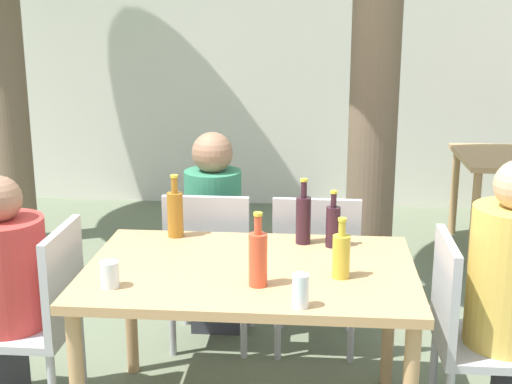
{
  "coord_description": "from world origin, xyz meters",
  "views": [
    {
      "loc": [
        0.27,
        -2.82,
        1.82
      ],
      "look_at": [
        0.0,
        0.3,
        0.99
      ],
      "focal_mm": 50.0,
      "sensor_mm": 36.0,
      "label": 1
    }
  ],
  "objects_px": {
    "patio_chair_3": "(316,265)",
    "drinking_glass_0": "(300,291)",
    "dining_table_front": "(250,285)",
    "patio_chair_1": "(470,328)",
    "patio_chair_0": "(41,312)",
    "person_seated_2": "(216,243)",
    "wine_bottle_4": "(303,218)",
    "wine_bottle_1": "(333,225)",
    "soda_bottle_3": "(258,258)",
    "oil_cruet_2": "(341,255)",
    "patio_chair_2": "(210,262)",
    "drinking_glass_1": "(110,274)",
    "amber_bottle_0": "(175,213)"
  },
  "relations": [
    {
      "from": "patio_chair_2",
      "to": "wine_bottle_4",
      "type": "xyz_separation_m",
      "value": [
        0.5,
        -0.36,
        0.36
      ]
    },
    {
      "from": "person_seated_2",
      "to": "amber_bottle_0",
      "type": "height_order",
      "value": "person_seated_2"
    },
    {
      "from": "wine_bottle_1",
      "to": "dining_table_front",
      "type": "bearing_deg",
      "value": -139.88
    },
    {
      "from": "patio_chair_1",
      "to": "drinking_glass_0",
      "type": "relative_size",
      "value": 6.97
    },
    {
      "from": "patio_chair_1",
      "to": "soda_bottle_3",
      "type": "relative_size",
      "value": 2.94
    },
    {
      "from": "patio_chair_0",
      "to": "amber_bottle_0",
      "type": "xyz_separation_m",
      "value": [
        0.54,
        0.38,
        0.36
      ]
    },
    {
      "from": "oil_cruet_2",
      "to": "wine_bottle_4",
      "type": "bearing_deg",
      "value": 111.29
    },
    {
      "from": "patio_chair_2",
      "to": "drinking_glass_1",
      "type": "xyz_separation_m",
      "value": [
        -0.25,
        -0.96,
        0.3
      ]
    },
    {
      "from": "wine_bottle_4",
      "to": "drinking_glass_0",
      "type": "xyz_separation_m",
      "value": [
        0.01,
        -0.73,
        -0.06
      ]
    },
    {
      "from": "person_seated_2",
      "to": "amber_bottle_0",
      "type": "relative_size",
      "value": 3.85
    },
    {
      "from": "patio_chair_0",
      "to": "patio_chair_3",
      "type": "height_order",
      "value": "same"
    },
    {
      "from": "drinking_glass_0",
      "to": "patio_chair_3",
      "type": "bearing_deg",
      "value": 87.03
    },
    {
      "from": "patio_chair_0",
      "to": "drinking_glass_0",
      "type": "height_order",
      "value": "patio_chair_0"
    },
    {
      "from": "person_seated_2",
      "to": "wine_bottle_4",
      "type": "height_order",
      "value": "person_seated_2"
    },
    {
      "from": "patio_chair_2",
      "to": "patio_chair_3",
      "type": "bearing_deg",
      "value": -180.0
    },
    {
      "from": "dining_table_front",
      "to": "patio_chair_2",
      "type": "distance_m",
      "value": 0.77
    },
    {
      "from": "soda_bottle_3",
      "to": "drinking_glass_1",
      "type": "xyz_separation_m",
      "value": [
        -0.58,
        -0.07,
        -0.06
      ]
    },
    {
      "from": "patio_chair_1",
      "to": "drinking_glass_0",
      "type": "distance_m",
      "value": 0.86
    },
    {
      "from": "dining_table_front",
      "to": "patio_chair_3",
      "type": "relative_size",
      "value": 1.58
    },
    {
      "from": "patio_chair_2",
      "to": "drinking_glass_1",
      "type": "distance_m",
      "value": 1.04
    },
    {
      "from": "dining_table_front",
      "to": "patio_chair_2",
      "type": "relative_size",
      "value": 1.58
    },
    {
      "from": "amber_bottle_0",
      "to": "drinking_glass_0",
      "type": "height_order",
      "value": "amber_bottle_0"
    },
    {
      "from": "patio_chair_1",
      "to": "patio_chair_0",
      "type": "bearing_deg",
      "value": 90.0
    },
    {
      "from": "person_seated_2",
      "to": "soda_bottle_3",
      "type": "xyz_separation_m",
      "value": [
        0.33,
        -1.13,
        0.34
      ]
    },
    {
      "from": "amber_bottle_0",
      "to": "wine_bottle_4",
      "type": "height_order",
      "value": "wine_bottle_4"
    },
    {
      "from": "patio_chair_3",
      "to": "wine_bottle_4",
      "type": "relative_size",
      "value": 2.86
    },
    {
      "from": "person_seated_2",
      "to": "wine_bottle_1",
      "type": "xyz_separation_m",
      "value": [
        0.63,
        -0.63,
        0.32
      ]
    },
    {
      "from": "dining_table_front",
      "to": "wine_bottle_4",
      "type": "bearing_deg",
      "value": 56.97
    },
    {
      "from": "patio_chair_3",
      "to": "drinking_glass_0",
      "type": "bearing_deg",
      "value": 87.03
    },
    {
      "from": "dining_table_front",
      "to": "patio_chair_1",
      "type": "distance_m",
      "value": 0.94
    },
    {
      "from": "patio_chair_2",
      "to": "drinking_glass_0",
      "type": "xyz_separation_m",
      "value": [
        0.5,
        -1.09,
        0.31
      ]
    },
    {
      "from": "soda_bottle_3",
      "to": "wine_bottle_4",
      "type": "relative_size",
      "value": 0.97
    },
    {
      "from": "wine_bottle_1",
      "to": "soda_bottle_3",
      "type": "distance_m",
      "value": 0.58
    },
    {
      "from": "patio_chair_2",
      "to": "oil_cruet_2",
      "type": "xyz_separation_m",
      "value": [
        0.66,
        -0.78,
        0.34
      ]
    },
    {
      "from": "patio_chair_0",
      "to": "patio_chair_1",
      "type": "height_order",
      "value": "same"
    },
    {
      "from": "oil_cruet_2",
      "to": "drinking_glass_0",
      "type": "height_order",
      "value": "oil_cruet_2"
    },
    {
      "from": "amber_bottle_0",
      "to": "wine_bottle_4",
      "type": "xyz_separation_m",
      "value": [
        0.61,
        -0.05,
        0.0
      ]
    },
    {
      "from": "patio_chair_3",
      "to": "drinking_glass_1",
      "type": "xyz_separation_m",
      "value": [
        -0.81,
        -0.96,
        0.3
      ]
    },
    {
      "from": "patio_chair_3",
      "to": "soda_bottle_3",
      "type": "relative_size",
      "value": 2.94
    },
    {
      "from": "wine_bottle_1",
      "to": "wine_bottle_4",
      "type": "relative_size",
      "value": 0.86
    },
    {
      "from": "wine_bottle_1",
      "to": "oil_cruet_2",
      "type": "distance_m",
      "value": 0.38
    },
    {
      "from": "amber_bottle_0",
      "to": "wine_bottle_1",
      "type": "xyz_separation_m",
      "value": [
        0.75,
        -0.08,
        -0.01
      ]
    },
    {
      "from": "patio_chair_0",
      "to": "soda_bottle_3",
      "type": "xyz_separation_m",
      "value": [
        0.98,
        -0.2,
        0.36
      ]
    },
    {
      "from": "patio_chair_0",
      "to": "patio_chair_2",
      "type": "xyz_separation_m",
      "value": [
        0.65,
        0.69,
        0.0
      ]
    },
    {
      "from": "wine_bottle_4",
      "to": "oil_cruet_2",
      "type": "bearing_deg",
      "value": -68.71
    },
    {
      "from": "patio_chair_1",
      "to": "oil_cruet_2",
      "type": "height_order",
      "value": "oil_cruet_2"
    },
    {
      "from": "wine_bottle_1",
      "to": "drinking_glass_1",
      "type": "distance_m",
      "value": 1.05
    },
    {
      "from": "wine_bottle_1",
      "to": "soda_bottle_3",
      "type": "xyz_separation_m",
      "value": [
        -0.3,
        -0.5,
        0.01
      ]
    },
    {
      "from": "patio_chair_0",
      "to": "drinking_glass_0",
      "type": "relative_size",
      "value": 6.97
    },
    {
      "from": "patio_chair_0",
      "to": "drinking_glass_1",
      "type": "distance_m",
      "value": 0.57
    }
  ]
}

